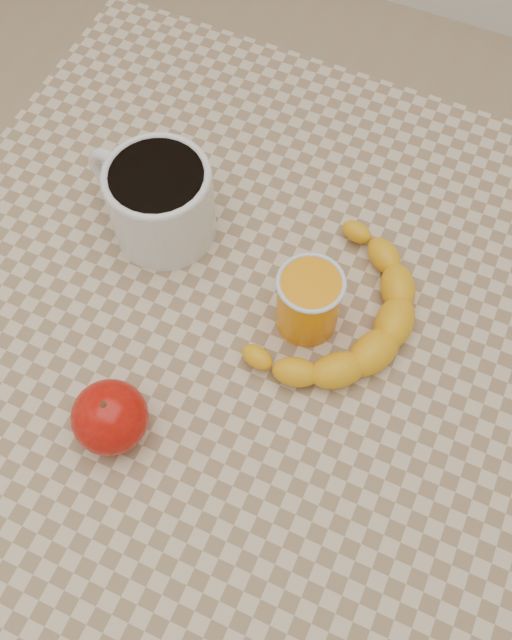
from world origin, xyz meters
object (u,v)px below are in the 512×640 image
at_px(coffee_mug, 158,198).
at_px(apple, 110,417).
at_px(table, 256,362).
at_px(orange_juice_glass, 309,301).
at_px(banana, 337,313).

relative_size(coffee_mug, apple, 2.21).
bearing_deg(table, orange_juice_glass, 35.14).
distance_m(orange_juice_glass, banana, 0.04).
bearing_deg(table, coffee_mug, 153.12).
height_order(table, orange_juice_glass, orange_juice_glass).
bearing_deg(table, apple, -117.03).
xyz_separation_m(apple, banana, (0.15, 0.20, -0.01)).
xyz_separation_m(orange_juice_glass, apple, (-0.13, -0.19, -0.01)).
bearing_deg(orange_juice_glass, apple, -123.46).
bearing_deg(banana, orange_juice_glass, -137.55).
bearing_deg(coffee_mug, apple, -73.52).
relative_size(table, banana, 2.65).
bearing_deg(coffee_mug, orange_juice_glass, -12.93).
distance_m(apple, banana, 0.25).
relative_size(table, coffee_mug, 4.68).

